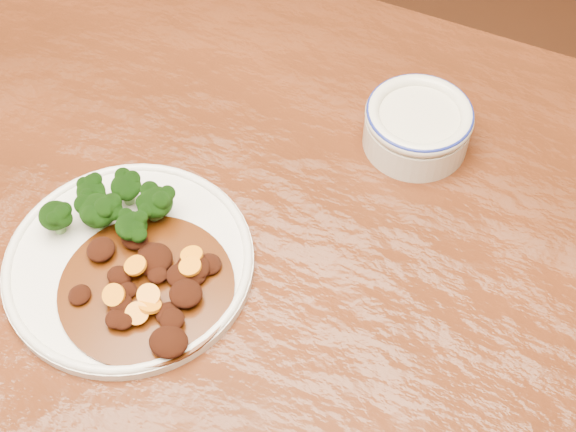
% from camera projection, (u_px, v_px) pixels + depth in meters
% --- Properties ---
extents(dining_table, '(1.58, 1.04, 0.75)m').
position_uv_depth(dining_table, '(197.00, 296.00, 0.87)').
color(dining_table, '#52220E').
rests_on(dining_table, ground).
extents(dinner_plate, '(0.25, 0.25, 0.02)m').
position_uv_depth(dinner_plate, '(129.00, 262.00, 0.79)').
color(dinner_plate, white).
rests_on(dinner_plate, dining_table).
extents(broccoli_florets, '(0.12, 0.09, 0.04)m').
position_uv_depth(broccoli_florets, '(116.00, 207.00, 0.80)').
color(broccoli_florets, '#68A253').
rests_on(broccoli_florets, dinner_plate).
extents(mince_stew, '(0.17, 0.17, 0.03)m').
position_uv_depth(mince_stew, '(154.00, 284.00, 0.76)').
color(mince_stew, '#4D2008').
rests_on(mince_stew, dinner_plate).
extents(dip_bowl, '(0.12, 0.12, 0.05)m').
position_uv_depth(dip_bowl, '(418.00, 125.00, 0.87)').
color(dip_bowl, beige).
rests_on(dip_bowl, dining_table).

